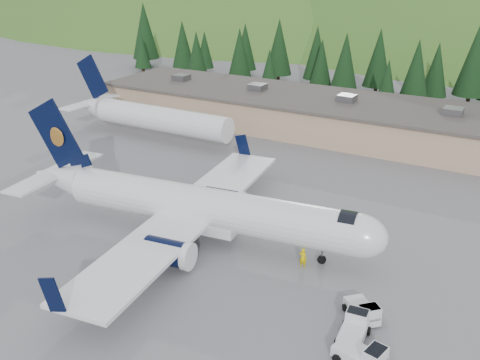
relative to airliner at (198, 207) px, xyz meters
name	(u,v)px	position (x,y,z in m)	size (l,w,h in m)	color
ground	(209,240)	(1.06, 0.13, -3.23)	(600.00, 600.00, 0.00)	slate
airliner	(198,207)	(0.00, 0.00, 0.00)	(36.52, 34.36, 12.11)	white
second_airliner	(147,116)	(-23.86, 22.13, 0.10)	(27.50, 11.00, 10.05)	white
baggage_tug_a	(364,356)	(19.04, -9.16, -2.43)	(3.62, 2.59, 1.78)	silver
baggage_tug_b	(364,311)	(17.56, -4.44, -2.48)	(3.32, 3.34, 1.67)	silver
baggage_tug_c	(354,329)	(17.60, -6.74, -2.45)	(2.23, 3.41, 1.75)	silver
terminal_building	(314,113)	(-3.95, 38.13, -0.61)	(71.00, 17.00, 6.10)	tan
ramp_worker	(303,258)	(10.74, 0.08, -2.30)	(0.67, 0.44, 1.85)	#E1C400
tree_line	(369,60)	(-3.36, 62.81, 3.86)	(113.05, 16.86, 13.99)	black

